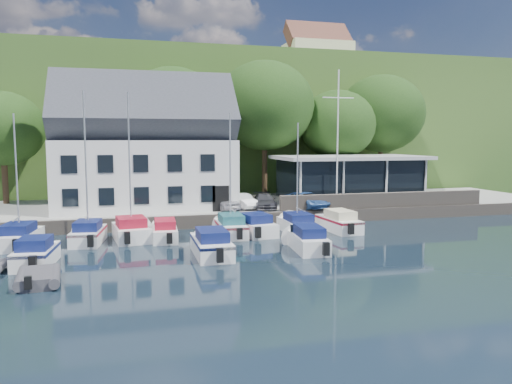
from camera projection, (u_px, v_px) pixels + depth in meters
ground at (291, 260)px, 27.27m from camera, size 180.00×180.00×0.00m
quay at (227, 208)px, 44.04m from camera, size 60.00×13.00×1.00m
quay_face at (244, 220)px, 37.79m from camera, size 60.00×0.30×1.00m
hillside at (176, 131)px, 86.04m from camera, size 160.00×75.00×16.00m
field_patch at (213, 89)px, 94.90m from camera, size 50.00×30.00×0.30m
farmhouse at (317, 55)px, 80.71m from camera, size 10.40×7.00×8.20m
harbor_building at (145, 154)px, 40.80m from camera, size 14.40×8.20×8.70m
club_pavilion at (349, 178)px, 45.11m from camera, size 13.20×7.20×4.10m
seawall at (384, 200)px, 41.10m from camera, size 18.00×0.50×1.20m
gangway at (0, 243)px, 31.75m from camera, size 1.20×6.00×1.40m
car_silver at (224, 201)px, 39.83m from camera, size 2.36×4.08×1.30m
car_white at (242, 201)px, 40.41m from camera, size 2.17×3.84×1.20m
car_dgrey at (265, 201)px, 40.44m from camera, size 2.30×4.31×1.19m
car_blue at (306, 199)px, 40.77m from camera, size 2.65×4.29×1.37m
flagpole at (338, 139)px, 40.51m from camera, size 2.67×0.20×11.14m
tree_0 at (3, 148)px, 42.94m from camera, size 7.09×7.09×9.70m
tree_2 at (173, 133)px, 46.30m from camera, size 8.95×8.95×12.24m
tree_3 at (265, 129)px, 48.31m from camera, size 9.59×9.59×13.11m
tree_4 at (337, 143)px, 50.13m from camera, size 7.68×7.68×10.49m
tree_5 at (381, 134)px, 52.79m from camera, size 9.02×9.02×12.33m
boat_r1_0 at (16, 173)px, 30.28m from camera, size 2.74×6.43×9.07m
boat_r1_1 at (86, 172)px, 31.24m from camera, size 2.57×5.78×9.11m
boat_r1_2 at (130, 168)px, 32.24m from camera, size 2.99×6.01×9.52m
boat_r1_3 at (165, 229)px, 32.86m from camera, size 1.99×6.04×1.37m
boat_r1_4 at (230, 168)px, 33.75m from camera, size 2.19×6.29×9.25m
boat_r1_5 at (255, 224)px, 34.46m from camera, size 2.96×5.84×1.51m
boat_r1_6 at (297, 172)px, 35.07m from camera, size 2.18×6.12×8.54m
boat_r1_7 at (339, 220)px, 35.91m from camera, size 2.31×6.38×1.55m
boat_r2_0 at (36, 251)px, 26.08m from camera, size 2.36×5.28×1.53m
boat_r2_2 at (211, 242)px, 28.28m from camera, size 2.12×6.55×1.56m
boat_r2_3 at (308, 238)px, 29.68m from camera, size 2.39×6.27×1.51m
dinghy_1 at (38, 276)px, 22.81m from camera, size 2.31×3.48×0.77m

